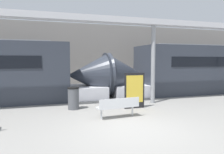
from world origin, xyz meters
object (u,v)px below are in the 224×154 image
at_px(trash_bin, 73,98).
at_px(support_column_near, 153,64).
at_px(poster_board, 134,90).
at_px(bench_near, 118,106).

bearing_deg(trash_bin, support_column_near, 3.86).
distance_m(poster_board, support_column_near, 2.02).
height_order(bench_near, support_column_near, support_column_near).
bearing_deg(poster_board, bench_near, -132.47).
distance_m(trash_bin, support_column_near, 4.33).
height_order(bench_near, poster_board, poster_board).
bearing_deg(bench_near, trash_bin, 119.16).
relative_size(bench_near, support_column_near, 0.42).
xyz_separation_m(poster_board, support_column_near, (1.40, 0.90, 1.15)).
height_order(bench_near, trash_bin, trash_bin).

